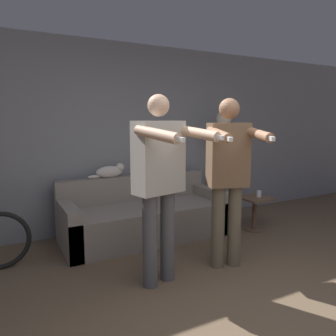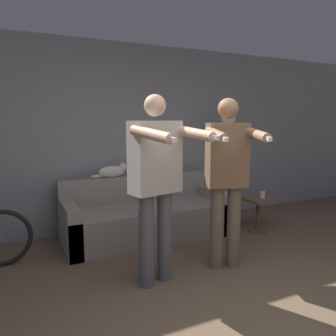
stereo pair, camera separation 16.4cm
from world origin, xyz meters
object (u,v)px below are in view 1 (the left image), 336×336
object	(u,v)px
couch	(145,217)
person_left	(160,177)
person_right	(228,172)
floor_lamp	(219,134)
cat	(111,171)
cup	(259,194)
side_table	(255,207)

from	to	relation	value
couch	person_left	size ratio (longest dim) A/B	1.21
person_right	floor_lamp	distance (m)	1.71
cat	cup	world-z (taller)	cat
couch	person_right	bearing A→B (deg)	-71.62
couch	cat	xyz separation A→B (m)	(-0.34, 0.33, 0.60)
person_right	cup	bearing A→B (deg)	50.18
side_table	couch	bearing A→B (deg)	162.52
floor_lamp	person_left	bearing A→B (deg)	-140.35
person_left	cat	xyz separation A→B (m)	(0.03, 1.55, -0.16)
couch	floor_lamp	distance (m)	1.71
cup	cat	bearing A→B (deg)	156.53
side_table	cup	size ratio (longest dim) A/B	5.11
person_left	floor_lamp	distance (m)	2.23
cat	floor_lamp	world-z (taller)	floor_lamp
couch	cat	size ratio (longest dim) A/B	4.32
person_right	floor_lamp	world-z (taller)	person_right
person_left	side_table	size ratio (longest dim) A/B	3.73
person_right	cat	size ratio (longest dim) A/B	3.54
floor_lamp	side_table	distance (m)	1.21
couch	cup	bearing A→B (deg)	-17.45
person_right	cup	distance (m)	1.44
couch	side_table	size ratio (longest dim) A/B	4.53
couch	person_right	distance (m)	1.49
couch	side_table	distance (m)	1.56
person_left	cup	size ratio (longest dim) A/B	19.09
person_right	cat	distance (m)	1.73
cat	floor_lamp	distance (m)	1.73
person_right	cup	xyz separation A→B (m)	(1.14, 0.73, -0.49)
person_left	cup	xyz separation A→B (m)	(1.92, 0.73, -0.51)
cup	side_table	bearing A→B (deg)	163.35
cat	cup	distance (m)	2.08
cat	cup	bearing A→B (deg)	-23.47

